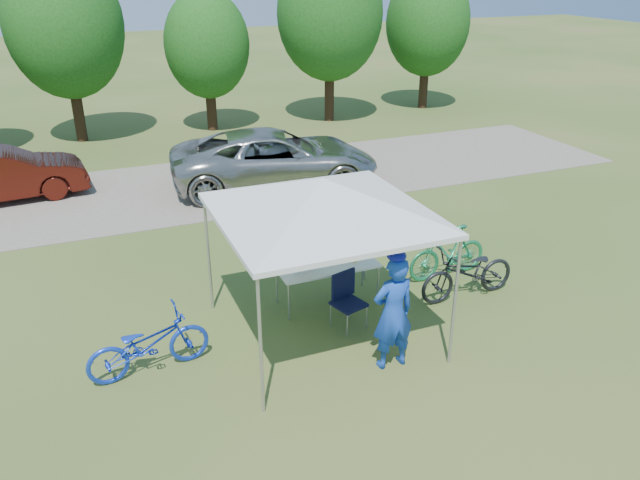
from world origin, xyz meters
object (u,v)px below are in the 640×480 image
object	(u,v)px
folding_table	(328,267)
bike_blue	(148,344)
folding_chair	(346,295)
bike_dark	(468,273)
bike_green	(448,252)
sedan	(0,174)
minivan	(275,159)
cyclist	(393,313)
cooler	(302,262)

from	to	relation	value
folding_table	bike_blue	bearing A→B (deg)	-164.37
folding_chair	bike_dark	distance (m)	2.44
bike_green	sedan	world-z (taller)	sedan
bike_blue	bike_green	world-z (taller)	bike_green
folding_chair	bike_dark	size ratio (longest dim) A/B	0.49
folding_table	minivan	xyz separation A→B (m)	(1.14, 6.32, 0.09)
bike_green	sedan	xyz separation A→B (m)	(-8.23, 7.92, 0.19)
folding_chair	bike_green	world-z (taller)	bike_green
folding_chair	cyclist	bearing A→B (deg)	-99.55
cooler	sedan	size ratio (longest dim) A/B	0.10
folding_table	cyclist	xyz separation A→B (m)	(0.15, -2.14, 0.22)
folding_chair	bike_blue	world-z (taller)	bike_blue
folding_table	bike_dark	world-z (taller)	bike_dark
bike_dark	sedan	xyz separation A→B (m)	(-8.12, 8.79, 0.20)
bike_blue	bike_dark	world-z (taller)	bike_dark
cooler	sedan	bearing A→B (deg)	123.09
folding_chair	cyclist	distance (m)	1.38
bike_blue	sedan	bearing A→B (deg)	8.24
folding_chair	bike_dark	xyz separation A→B (m)	(2.44, -0.00, -0.06)
folding_table	bike_green	xyz separation A→B (m)	(2.55, 0.04, -0.18)
folding_chair	bike_dark	world-z (taller)	bike_dark
folding_table	cyclist	bearing A→B (deg)	-86.07
folding_table	minivan	size ratio (longest dim) A/B	0.33
bike_blue	bike_green	size ratio (longest dim) A/B	1.07
cyclist	bike_dark	distance (m)	2.67
folding_table	sedan	size ratio (longest dim) A/B	0.44
folding_chair	cyclist	world-z (taller)	cyclist
folding_chair	cyclist	xyz separation A→B (m)	(0.16, -1.32, 0.36)
sedan	cyclist	bearing A→B (deg)	-155.29
bike_dark	cyclist	bearing A→B (deg)	-60.72
minivan	folding_table	bearing A→B (deg)	179.09
folding_table	cyclist	world-z (taller)	cyclist
bike_blue	folding_table	bearing A→B (deg)	-81.25
folding_chair	cooler	bearing A→B (deg)	104.22
cooler	cyclist	distance (m)	2.24
cooler	bike_dark	distance (m)	3.06
cooler	minivan	bearing A→B (deg)	75.56
bike_green	sedan	bearing A→B (deg)	-136.58
cyclist	minivan	distance (m)	8.53
folding_chair	bike_green	size ratio (longest dim) A/B	0.55
bike_blue	cooler	bearing A→B (deg)	-78.67
folding_chair	minivan	bearing A→B (deg)	64.62
cyclist	bike_green	bearing A→B (deg)	-139.21
cyclist	bike_blue	world-z (taller)	cyclist
minivan	bike_green	bearing A→B (deg)	-158.03
cooler	bike_dark	size ratio (longest dim) A/B	0.22
bike_green	bike_dark	xyz separation A→B (m)	(-0.12, -0.87, -0.01)
cooler	bike_blue	bearing A→B (deg)	-161.79
bike_green	cooler	bearing A→B (deg)	-91.86
minivan	sedan	bearing A→B (deg)	85.73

